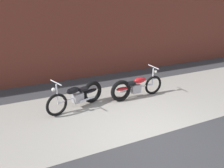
# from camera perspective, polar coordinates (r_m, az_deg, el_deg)

# --- Properties ---
(ground_plane) EXTENTS (80.00, 80.00, 0.00)m
(ground_plane) POSITION_cam_1_polar(r_m,az_deg,el_deg) (5.76, 9.98, -13.12)
(ground_plane) COLOR #38383A
(sidewalk_slab) EXTENTS (36.00, 3.50, 0.01)m
(sidewalk_slab) POSITION_cam_1_polar(r_m,az_deg,el_deg) (7.05, 1.90, -6.03)
(sidewalk_slab) COLOR #9E998E
(sidewalk_slab) RESTS_ON ground
(brick_building_wall) EXTENTS (36.00, 0.50, 6.24)m
(brick_building_wall) POSITION_cam_1_polar(r_m,az_deg,el_deg) (9.49, -7.94, 20.27)
(brick_building_wall) COLOR brown
(brick_building_wall) RESTS_ON ground
(motorcycle_black) EXTENTS (1.94, 0.85, 1.03)m
(motorcycle_black) POSITION_cam_1_polar(r_m,az_deg,el_deg) (7.01, -8.14, -2.84)
(motorcycle_black) COLOR black
(motorcycle_black) RESTS_ON ground
(motorcycle_red) EXTENTS (2.01, 0.58, 1.03)m
(motorcycle_red) POSITION_cam_1_polar(r_m,az_deg,el_deg) (7.58, 5.52, -0.85)
(motorcycle_red) COLOR black
(motorcycle_red) RESTS_ON ground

